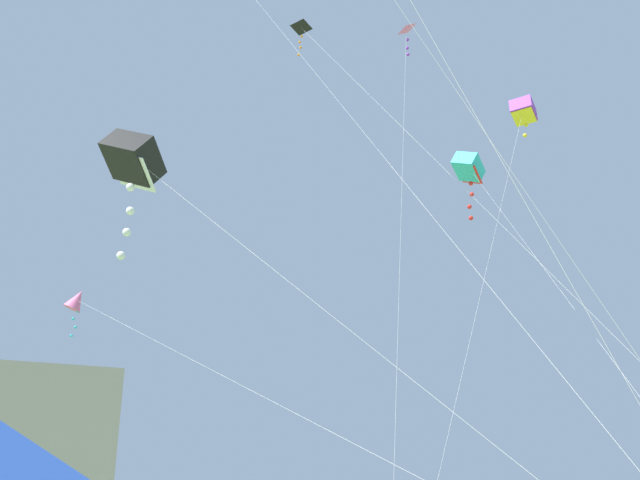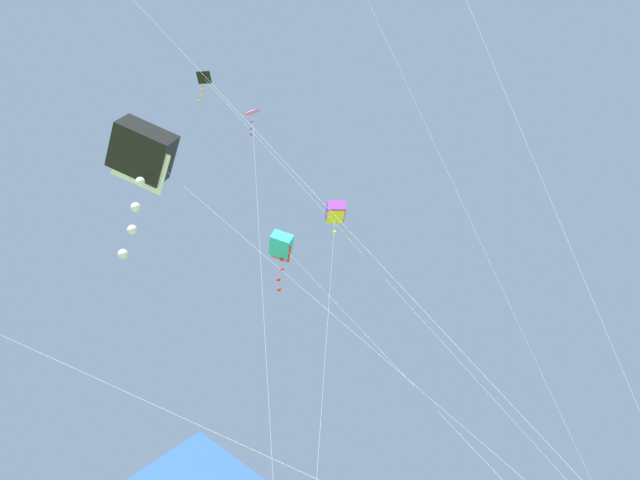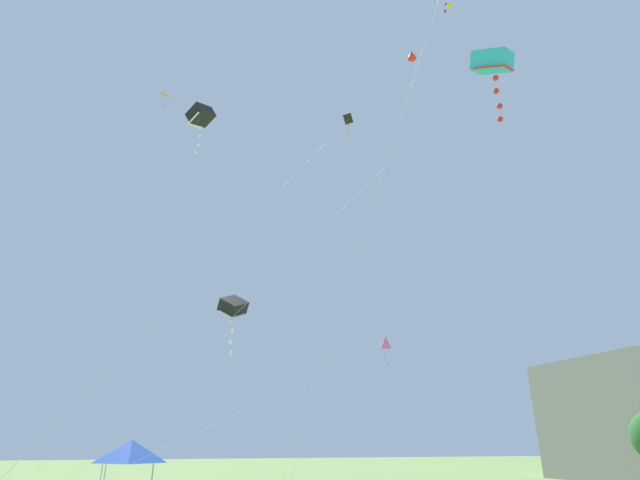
{
  "view_description": "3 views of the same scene",
  "coord_description": "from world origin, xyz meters",
  "px_view_note": "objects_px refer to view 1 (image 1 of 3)",
  "views": [
    {
      "loc": [
        -8.0,
        -10.76,
        2.35
      ],
      "look_at": [
        -0.59,
        5.8,
        8.99
      ],
      "focal_mm": 40.0,
      "sensor_mm": 36.0,
      "label": 1
    },
    {
      "loc": [
        -14.03,
        -3.19,
        2.33
      ],
      "look_at": [
        0.85,
        5.61,
        10.98
      ],
      "focal_mm": 35.0,
      "sensor_mm": 36.0,
      "label": 2
    },
    {
      "loc": [
        22.88,
        2.97,
        3.46
      ],
      "look_at": [
        2.6,
        9.4,
        12.15
      ],
      "focal_mm": 28.0,
      "sensor_mm": 36.0,
      "label": 3
    }
  ],
  "objects_px": {
    "kite_purple_box_0": "(523,111)",
    "kite_cyan_box_4": "(468,168)",
    "kite_pink_diamond_3": "(77,301)",
    "kite_pink_delta_6": "(406,31)",
    "kite_black_delta_5": "(306,34)",
    "kite_black_box_8": "(133,160)"
  },
  "relations": [
    {
      "from": "kite_purple_box_0",
      "to": "kite_pink_delta_6",
      "type": "height_order",
      "value": "kite_pink_delta_6"
    },
    {
      "from": "kite_purple_box_0",
      "to": "kite_cyan_box_4",
      "type": "xyz_separation_m",
      "value": [
        -1.3,
        2.6,
        -1.96
      ]
    },
    {
      "from": "kite_cyan_box_4",
      "to": "kite_black_box_8",
      "type": "xyz_separation_m",
      "value": [
        -16.15,
        -7.07,
        -6.09
      ]
    },
    {
      "from": "kite_purple_box_0",
      "to": "kite_black_box_8",
      "type": "xyz_separation_m",
      "value": [
        -17.46,
        -4.47,
        -8.05
      ]
    },
    {
      "from": "kite_cyan_box_4",
      "to": "kite_black_box_8",
      "type": "distance_m",
      "value": 18.66
    },
    {
      "from": "kite_purple_box_0",
      "to": "kite_black_box_8",
      "type": "distance_m",
      "value": 19.74
    },
    {
      "from": "kite_purple_box_0",
      "to": "kite_black_delta_5",
      "type": "distance_m",
      "value": 10.66
    },
    {
      "from": "kite_pink_delta_6",
      "to": "kite_black_box_8",
      "type": "height_order",
      "value": "kite_pink_delta_6"
    },
    {
      "from": "kite_black_delta_5",
      "to": "kite_cyan_box_4",
      "type": "bearing_deg",
      "value": 14.92
    },
    {
      "from": "kite_pink_delta_6",
      "to": "kite_black_box_8",
      "type": "distance_m",
      "value": 19.9
    },
    {
      "from": "kite_cyan_box_4",
      "to": "kite_pink_delta_6",
      "type": "relative_size",
      "value": 0.72
    },
    {
      "from": "kite_cyan_box_4",
      "to": "kite_black_box_8",
      "type": "bearing_deg",
      "value": -156.37
    },
    {
      "from": "kite_black_delta_5",
      "to": "kite_pink_diamond_3",
      "type": "bearing_deg",
      "value": 144.26
    },
    {
      "from": "kite_pink_diamond_3",
      "to": "kite_pink_delta_6",
      "type": "xyz_separation_m",
      "value": [
        13.41,
        -2.37,
        14.4
      ]
    },
    {
      "from": "kite_purple_box_0",
      "to": "kite_pink_diamond_3",
      "type": "xyz_separation_m",
      "value": [
        -17.63,
        5.18,
        -9.49
      ]
    },
    {
      "from": "kite_pink_delta_6",
      "to": "kite_cyan_box_4",
      "type": "bearing_deg",
      "value": -4.04
    },
    {
      "from": "kite_cyan_box_4",
      "to": "kite_pink_delta_6",
      "type": "bearing_deg",
      "value": 175.96
    },
    {
      "from": "kite_purple_box_0",
      "to": "kite_pink_delta_6",
      "type": "xyz_separation_m",
      "value": [
        -4.22,
        2.8,
        4.91
      ]
    },
    {
      "from": "kite_black_delta_5",
      "to": "kite_black_box_8",
      "type": "relative_size",
      "value": 1.76
    },
    {
      "from": "kite_pink_delta_6",
      "to": "kite_black_delta_5",
      "type": "bearing_deg",
      "value": -157.19
    },
    {
      "from": "kite_black_delta_5",
      "to": "kite_pink_delta_6",
      "type": "xyz_separation_m",
      "value": [
        6.38,
        2.68,
        3.88
      ]
    },
    {
      "from": "kite_pink_delta_6",
      "to": "kite_black_box_8",
      "type": "bearing_deg",
      "value": -151.21
    }
  ]
}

